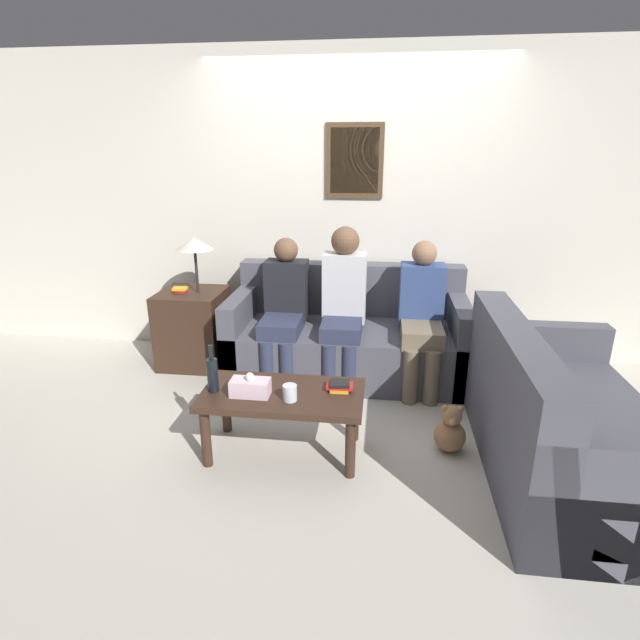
{
  "coord_description": "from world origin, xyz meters",
  "views": [
    {
      "loc": [
        0.26,
        -3.36,
        1.79
      ],
      "look_at": [
        -0.15,
        -0.12,
        0.67
      ],
      "focal_mm": 28.0,
      "sensor_mm": 36.0,
      "label": 1
    }
  ],
  "objects_px": {
    "couch_side": "(560,426)",
    "drinking_glass": "(290,393)",
    "couch_main": "(348,337)",
    "teddy_bear": "(450,431)",
    "person_middle": "(343,301)",
    "person_right": "(422,312)",
    "coffee_table": "(283,401)",
    "wine_bottle": "(212,374)",
    "person_left": "(284,306)"
  },
  "relations": [
    {
      "from": "wine_bottle",
      "to": "person_left",
      "type": "distance_m",
      "value": 1.17
    },
    {
      "from": "coffee_table",
      "to": "teddy_bear",
      "type": "xyz_separation_m",
      "value": [
        1.02,
        0.15,
        -0.22
      ]
    },
    {
      "from": "person_right",
      "to": "person_middle",
      "type": "bearing_deg",
      "value": 177.2
    },
    {
      "from": "wine_bottle",
      "to": "person_left",
      "type": "bearing_deg",
      "value": 79.61
    },
    {
      "from": "couch_side",
      "to": "person_middle",
      "type": "height_order",
      "value": "person_middle"
    },
    {
      "from": "person_left",
      "to": "person_middle",
      "type": "bearing_deg",
      "value": -0.74
    },
    {
      "from": "couch_side",
      "to": "wine_bottle",
      "type": "distance_m",
      "value": 2.03
    },
    {
      "from": "person_middle",
      "to": "coffee_table",
      "type": "bearing_deg",
      "value": -103.9
    },
    {
      "from": "wine_bottle",
      "to": "couch_side",
      "type": "bearing_deg",
      "value": 1.06
    },
    {
      "from": "coffee_table",
      "to": "wine_bottle",
      "type": "relative_size",
      "value": 3.28
    },
    {
      "from": "drinking_glass",
      "to": "teddy_bear",
      "type": "xyz_separation_m",
      "value": [
        0.96,
        0.24,
        -0.33
      ]
    },
    {
      "from": "couch_main",
      "to": "coffee_table",
      "type": "distance_m",
      "value": 1.3
    },
    {
      "from": "couch_side",
      "to": "person_right",
      "type": "relative_size",
      "value": 1.42
    },
    {
      "from": "couch_side",
      "to": "drinking_glass",
      "type": "xyz_separation_m",
      "value": [
        -1.54,
        -0.1,
        0.16
      ]
    },
    {
      "from": "couch_main",
      "to": "wine_bottle",
      "type": "bearing_deg",
      "value": -118.75
    },
    {
      "from": "wine_bottle",
      "to": "drinking_glass",
      "type": "distance_m",
      "value": 0.49
    },
    {
      "from": "person_right",
      "to": "wine_bottle",
      "type": "bearing_deg",
      "value": -139.34
    },
    {
      "from": "couch_side",
      "to": "drinking_glass",
      "type": "distance_m",
      "value": 1.55
    },
    {
      "from": "person_left",
      "to": "person_right",
      "type": "height_order",
      "value": "person_right"
    },
    {
      "from": "couch_side",
      "to": "person_middle",
      "type": "distance_m",
      "value": 1.77
    },
    {
      "from": "couch_main",
      "to": "wine_bottle",
      "type": "xyz_separation_m",
      "value": [
        -0.72,
        -1.3,
        0.23
      ]
    },
    {
      "from": "couch_main",
      "to": "coffee_table",
      "type": "relative_size",
      "value": 1.97
    },
    {
      "from": "person_right",
      "to": "couch_side",
      "type": "bearing_deg",
      "value": -55.94
    },
    {
      "from": "drinking_glass",
      "to": "person_middle",
      "type": "bearing_deg",
      "value": 80.12
    },
    {
      "from": "coffee_table",
      "to": "wine_bottle",
      "type": "bearing_deg",
      "value": -174.61
    },
    {
      "from": "couch_side",
      "to": "teddy_bear",
      "type": "distance_m",
      "value": 0.62
    },
    {
      "from": "couch_main",
      "to": "couch_side",
      "type": "relative_size",
      "value": 1.18
    },
    {
      "from": "coffee_table",
      "to": "person_middle",
      "type": "distance_m",
      "value": 1.18
    },
    {
      "from": "drinking_glass",
      "to": "person_middle",
      "type": "relative_size",
      "value": 0.08
    },
    {
      "from": "couch_main",
      "to": "person_middle",
      "type": "height_order",
      "value": "person_middle"
    },
    {
      "from": "teddy_bear",
      "to": "couch_side",
      "type": "bearing_deg",
      "value": -14.36
    },
    {
      "from": "wine_bottle",
      "to": "coffee_table",
      "type": "bearing_deg",
      "value": 5.39
    },
    {
      "from": "person_right",
      "to": "teddy_bear",
      "type": "height_order",
      "value": "person_right"
    },
    {
      "from": "person_middle",
      "to": "teddy_bear",
      "type": "bearing_deg",
      "value": -51.77
    },
    {
      "from": "coffee_table",
      "to": "person_middle",
      "type": "relative_size",
      "value": 0.79
    },
    {
      "from": "person_left",
      "to": "wine_bottle",
      "type": "bearing_deg",
      "value": -100.39
    },
    {
      "from": "person_left",
      "to": "couch_side",
      "type": "bearing_deg",
      "value": -31.52
    },
    {
      "from": "wine_bottle",
      "to": "person_right",
      "type": "height_order",
      "value": "person_right"
    },
    {
      "from": "couch_side",
      "to": "person_middle",
      "type": "bearing_deg",
      "value": 50.39
    },
    {
      "from": "couch_main",
      "to": "teddy_bear",
      "type": "relative_size",
      "value": 6.17
    },
    {
      "from": "person_right",
      "to": "drinking_glass",
      "type": "bearing_deg",
      "value": -124.92
    },
    {
      "from": "couch_main",
      "to": "wine_bottle",
      "type": "relative_size",
      "value": 6.47
    },
    {
      "from": "wine_bottle",
      "to": "person_middle",
      "type": "relative_size",
      "value": 0.24
    },
    {
      "from": "wine_bottle",
      "to": "person_middle",
      "type": "height_order",
      "value": "person_middle"
    },
    {
      "from": "couch_side",
      "to": "drinking_glass",
      "type": "height_order",
      "value": "couch_side"
    },
    {
      "from": "person_right",
      "to": "teddy_bear",
      "type": "distance_m",
      "value": 1.05
    },
    {
      "from": "couch_main",
      "to": "person_middle",
      "type": "bearing_deg",
      "value": -100.14
    },
    {
      "from": "person_middle",
      "to": "drinking_glass",
      "type": "bearing_deg",
      "value": -99.88
    },
    {
      "from": "couch_main",
      "to": "drinking_glass",
      "type": "height_order",
      "value": "couch_main"
    },
    {
      "from": "wine_bottle",
      "to": "teddy_bear",
      "type": "relative_size",
      "value": 0.95
    }
  ]
}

